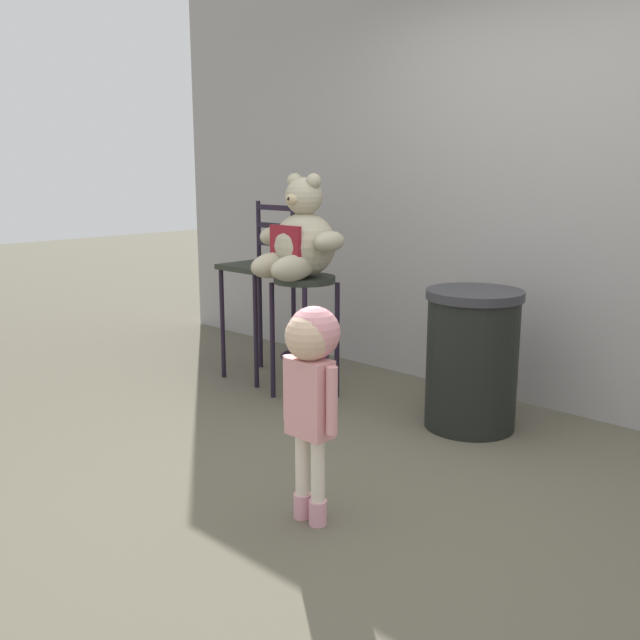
{
  "coord_description": "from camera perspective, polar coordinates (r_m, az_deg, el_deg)",
  "views": [
    {
      "loc": [
        1.78,
        -2.3,
        1.44
      ],
      "look_at": [
        -0.69,
        0.31,
        0.67
      ],
      "focal_mm": 39.69,
      "sensor_mm": 36.0,
      "label": 1
    }
  ],
  "objects": [
    {
      "name": "ground_plane",
      "position": [
        3.25,
        5.28,
        -14.26
      ],
      "size": [
        24.0,
        24.0,
        0.0
      ],
      "primitive_type": "plane",
      "color": "#5A5545"
    },
    {
      "name": "building_wall",
      "position": [
        4.47,
        20.66,
        14.33
      ],
      "size": [
        7.05,
        0.3,
        3.34
      ],
      "primitive_type": "cube",
      "color": "#999392",
      "rests_on": "ground_plane"
    },
    {
      "name": "bar_stool_with_teddy",
      "position": [
        4.43,
        -1.25,
        0.65
      ],
      "size": [
        0.39,
        0.39,
        0.78
      ],
      "color": "#242921",
      "rests_on": "ground_plane"
    },
    {
      "name": "teddy_bear",
      "position": [
        4.34,
        -1.57,
        6.46
      ],
      "size": [
        0.61,
        0.55,
        0.63
      ],
      "color": "#ADA48A",
      "rests_on": "bar_stool_with_teddy"
    },
    {
      "name": "child_walking",
      "position": [
        2.82,
        -0.73,
        -3.9
      ],
      "size": [
        0.29,
        0.23,
        0.91
      ],
      "rotation": [
        0.0,
        0.0,
        -0.18
      ],
      "color": "pink",
      "rests_on": "ground_plane"
    },
    {
      "name": "trash_bin",
      "position": [
        4.04,
        12.15,
        -3.09
      ],
      "size": [
        0.54,
        0.54,
        0.79
      ],
      "color": "black",
      "rests_on": "ground_plane"
    },
    {
      "name": "bar_chair_empty",
      "position": [
        4.88,
        -4.84,
        3.47
      ],
      "size": [
        0.41,
        0.41,
        1.21
      ],
      "color": "#242921",
      "rests_on": "ground_plane"
    }
  ]
}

